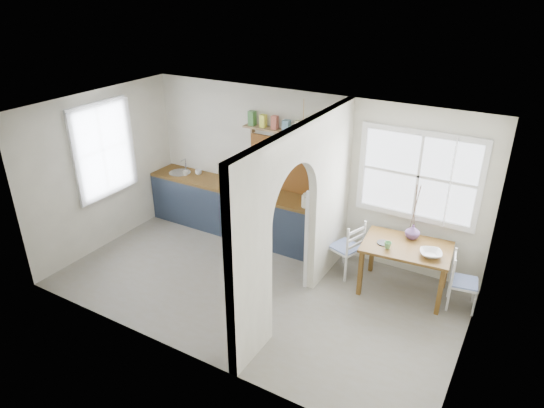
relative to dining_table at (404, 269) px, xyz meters
The scene contains 26 objects.
floor 2.18m from the dining_table, 151.76° to the right, with size 5.80×3.20×0.01m, color #736B57.
ceiling 3.09m from the dining_table, 151.76° to the right, with size 5.80×3.20×0.01m, color silver.
walls 2.34m from the dining_table, 151.76° to the right, with size 5.81×3.21×2.60m.
partition 1.87m from the dining_table, 141.22° to the right, with size 0.12×3.20×2.60m.
kitchen_window 5.04m from the dining_table, 167.94° to the right, with size 0.10×1.16×1.50m, color white, non-canonical shape.
nook_window 1.34m from the dining_table, 99.96° to the left, with size 1.76×0.10×1.30m, color white, non-canonical shape.
counter 3.04m from the dining_table, behind, with size 3.50×0.60×0.90m.
sink 4.36m from the dining_table, behind, with size 0.40×0.40×0.02m, color silver.
backsplash 2.38m from the dining_table, 165.14° to the left, with size 1.65×0.03×0.90m, color brown.
shelf 2.70m from the dining_table, 167.33° to the left, with size 1.75×0.20×0.21m.
pendant_lamp 2.31m from the dining_table, behind, with size 0.26×0.26×0.16m, color silver.
utensil_rail 1.68m from the dining_table, behind, with size 0.02×0.02×0.50m, color silver.
dining_table is the anchor object (origin of this frame).
chair_left 0.93m from the dining_table, behind, with size 0.41×0.41×0.90m, color silver, non-canonical shape.
chair_right 0.82m from the dining_table, ahead, with size 0.37×0.37×0.81m, color silver, non-canonical shape.
kettle 1.79m from the dining_table, behind, with size 0.18×0.15×0.22m, color white, non-canonical shape.
mug_a 4.19m from the dining_table, behind, with size 0.10×0.10×0.09m, color white.
mug_b 4.03m from the dining_table, behind, with size 0.12×0.12×0.09m, color white.
knife_block 3.20m from the dining_table, behind, with size 0.10×0.14×0.22m, color black.
jar 3.09m from the dining_table, behind, with size 0.10×0.10×0.16m, color #9C9658.
towel_magenta 1.32m from the dining_table, behind, with size 0.02×0.03×0.50m, color #C23B5D.
towel_orange 1.32m from the dining_table, behind, with size 0.02×0.03×0.45m, color orange.
bowl 0.55m from the dining_table, 16.95° to the right, with size 0.29×0.29×0.07m, color white.
table_cup 0.52m from the dining_table, 136.73° to the right, with size 0.10×0.10×0.10m, color #69A768.
plate 0.51m from the dining_table, 161.91° to the right, with size 0.18×0.18×0.01m, color #292727.
vase 0.55m from the dining_table, 91.47° to the left, with size 0.21×0.21×0.22m, color #614177.
Camera 1 is at (3.22, -5.02, 4.20)m, focal length 32.00 mm.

